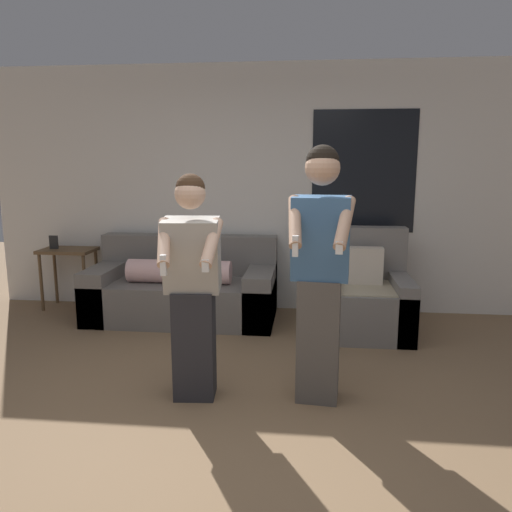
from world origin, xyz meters
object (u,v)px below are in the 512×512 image
couch (184,290)px  person_right (320,272)px  armchair (363,298)px  person_left (193,288)px  side_table (68,258)px

couch → person_right: size_ratio=1.10×
armchair → person_left: 2.11m
person_right → side_table: bearing=144.9°
person_left → person_right: 0.88m
armchair → couch: bearing=173.2°
person_left → person_right: (0.87, 0.06, 0.12)m
side_table → person_right: size_ratio=0.47×
person_left → armchair: bearing=49.9°
side_table → couch: bearing=-9.4°
couch → person_left: (0.53, -1.80, 0.50)m
couch → armchair: size_ratio=1.94×
side_table → person_right: person_right is taller
armchair → person_right: person_right is taller
armchair → person_left: bearing=-130.1°
side_table → person_left: (1.93, -2.03, 0.23)m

